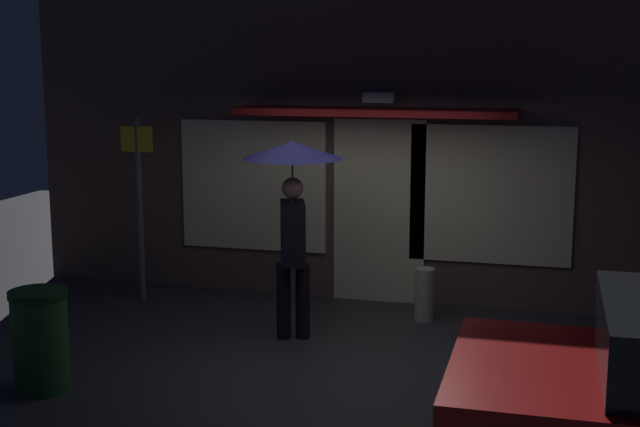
# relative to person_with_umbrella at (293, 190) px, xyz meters

# --- Properties ---
(ground_plane) EXTENTS (18.00, 18.00, 0.00)m
(ground_plane) POSITION_rel_person_with_umbrella_xyz_m (0.58, -0.54, -1.57)
(ground_plane) COLOR #2D2D33
(building_facade) EXTENTS (8.90, 1.00, 4.38)m
(building_facade) POSITION_rel_person_with_umbrella_xyz_m (0.58, 1.79, 0.59)
(building_facade) COLOR brown
(building_facade) RESTS_ON ground
(person_with_umbrella) EXTENTS (1.02, 1.02, 2.07)m
(person_with_umbrella) POSITION_rel_person_with_umbrella_xyz_m (0.00, 0.00, 0.00)
(person_with_umbrella) COLOR black
(person_with_umbrella) RESTS_ON ground
(street_sign_post) EXTENTS (0.40, 0.07, 2.21)m
(street_sign_post) POSITION_rel_person_with_umbrella_xyz_m (-2.19, 0.92, -0.31)
(street_sign_post) COLOR #595B60
(street_sign_post) RESTS_ON ground
(sidewalk_bollard) EXTENTS (0.22, 0.22, 0.60)m
(sidewalk_bollard) POSITION_rel_person_with_umbrella_xyz_m (1.23, 0.98, -1.27)
(sidewalk_bollard) COLOR #B2A899
(sidewalk_bollard) RESTS_ON ground
(trash_bin) EXTENTS (0.51, 0.51, 0.91)m
(trash_bin) POSITION_rel_person_with_umbrella_xyz_m (-1.73, -1.97, -1.12)
(trash_bin) COLOR #1E4C23
(trash_bin) RESTS_ON ground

